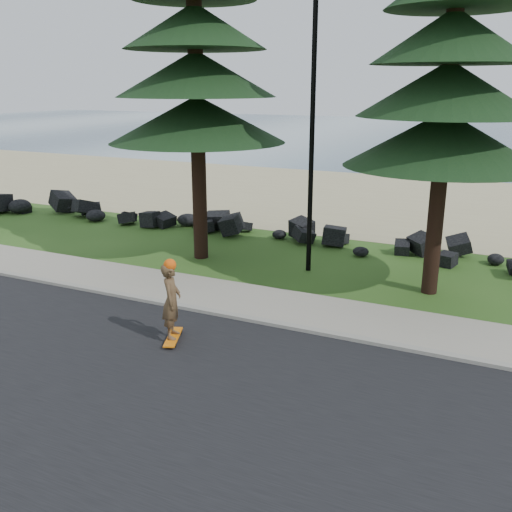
{
  "coord_description": "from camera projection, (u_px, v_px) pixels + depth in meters",
  "views": [
    {
      "loc": [
        5.29,
        -11.83,
        5.27
      ],
      "look_at": [
        -0.2,
        0.0,
        1.29
      ],
      "focal_mm": 40.0,
      "sensor_mm": 36.0,
      "label": 1
    }
  ],
  "objects": [
    {
      "name": "lamp_post",
      "position": [
        312.0,
        126.0,
        15.5
      ],
      "size": [
        0.25,
        0.14,
        8.14
      ],
      "color": "black",
      "rests_on": "ground"
    },
    {
      "name": "skateboarder",
      "position": [
        172.0,
        301.0,
        11.86
      ],
      "size": [
        0.58,
        0.99,
        1.81
      ],
      "rotation": [
        0.0,
        0.0,
        1.95
      ],
      "color": "orange",
      "rests_on": "ground"
    },
    {
      "name": "road",
      "position": [
        159.0,
        395.0,
        10.03
      ],
      "size": [
        160.0,
        7.0,
        0.02
      ],
      "primitive_type": "cube",
      "color": "black",
      "rests_on": "ground"
    },
    {
      "name": "seawall_boulders",
      "position": [
        333.0,
        249.0,
        18.79
      ],
      "size": [
        60.0,
        2.4,
        1.1
      ],
      "primitive_type": null,
      "color": "black",
      "rests_on": "ground"
    },
    {
      "name": "sidewalk",
      "position": [
        267.0,
        303.0,
        14.1
      ],
      "size": [
        160.0,
        2.0,
        0.08
      ],
      "primitive_type": "cube",
      "color": "gray",
      "rests_on": "ground"
    },
    {
      "name": "ground",
      "position": [
        264.0,
        307.0,
        13.93
      ],
      "size": [
        160.0,
        160.0,
        0.0
      ],
      "primitive_type": "plane",
      "color": "#294D18",
      "rests_on": "ground"
    },
    {
      "name": "beach_sand",
      "position": [
        391.0,
        201.0,
        26.51
      ],
      "size": [
        160.0,
        15.0,
        0.01
      ],
      "primitive_type": "cube",
      "color": "tan",
      "rests_on": "ground"
    },
    {
      "name": "kerb",
      "position": [
        248.0,
        319.0,
        13.14
      ],
      "size": [
        160.0,
        0.2,
        0.1
      ],
      "primitive_type": "cube",
      "color": "gray",
      "rests_on": "ground"
    },
    {
      "name": "ocean",
      "position": [
        468.0,
        136.0,
        58.17
      ],
      "size": [
        160.0,
        58.0,
        0.01
      ],
      "primitive_type": "cube",
      "color": "#365268",
      "rests_on": "ground"
    }
  ]
}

